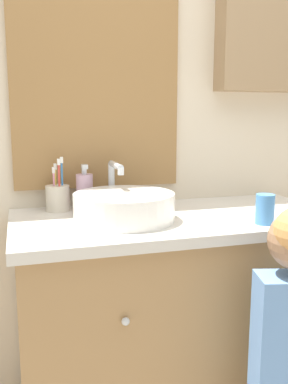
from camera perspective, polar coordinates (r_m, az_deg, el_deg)
The scene contains 6 objects.
wall_back at distance 1.78m, azimuth 1.65°, elevation 13.06°, with size 3.20×0.18×2.50m.
vanity_counter at distance 1.67m, azimuth 4.29°, elevation -17.24°, with size 1.15×0.56×0.84m.
sink_basin at distance 1.44m, azimuth -2.66°, elevation -1.83°, with size 0.34×0.40×0.18m.
toothbrush_holder at distance 1.61m, azimuth -11.43°, elevation -0.66°, with size 0.09×0.09×0.20m.
soap_dispenser at distance 1.62m, azimuth -7.92°, elevation 0.11°, with size 0.06×0.06×0.17m.
drinking_cup at distance 1.44m, azimuth 15.82°, elevation -2.23°, with size 0.06×0.06×0.10m, color #4789D1.
Camera 1 is at (-0.53, -1.06, 1.19)m, focal length 40.00 mm.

